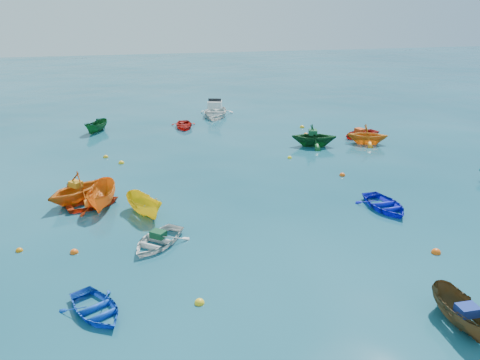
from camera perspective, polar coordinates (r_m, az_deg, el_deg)
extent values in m
plane|color=#0A3A49|center=(21.25, 3.26, -5.64)|extent=(160.00, 160.00, 0.00)
imported|color=#0E3DB3|center=(16.45, -17.09, -15.25)|extent=(2.82, 3.14, 0.53)
imported|color=silver|center=(19.99, -10.04, -7.75)|extent=(3.38, 3.48, 0.59)
imported|color=#4E381C|center=(16.76, 25.28, -15.76)|extent=(1.11, 2.77, 1.06)
imported|color=#0F16C1|center=(24.04, 17.19, -3.34)|extent=(2.29, 3.09, 0.62)
imported|color=orange|center=(25.04, -19.23, -2.61)|extent=(4.23, 4.21, 1.69)
imported|color=yellow|center=(22.81, -11.47, -4.13)|extent=(2.10, 2.94, 1.07)
imported|color=red|center=(24.31, -17.42, -3.10)|extent=(3.05, 2.58, 0.54)
imported|color=orange|center=(24.21, -16.31, -3.08)|extent=(1.67, 3.32, 1.23)
imported|color=#10451C|center=(33.54, 8.95, 4.13)|extent=(3.76, 3.47, 1.64)
imported|color=#B7150F|center=(36.66, 14.43, 5.14)|extent=(3.62, 3.05, 0.64)
imported|color=red|center=(38.51, -6.85, 6.38)|extent=(2.24, 2.97, 0.58)
imported|color=orange|center=(34.93, 15.17, 4.32)|extent=(3.58, 3.37, 1.50)
imported|color=#114C1E|center=(38.50, -17.02, 5.61)|extent=(2.20, 2.82, 1.03)
imported|color=silver|center=(42.26, -3.06, 7.78)|extent=(4.27, 5.06, 1.50)
cube|color=#114626|center=(19.86, -9.95, -6.52)|extent=(0.75, 0.73, 0.29)
cube|color=navy|center=(16.29, 25.97, -14.08)|extent=(0.64, 0.49, 0.30)
cube|color=orange|center=(24.71, -19.40, -0.47)|extent=(0.74, 0.75, 0.29)
cube|color=#134F29|center=(33.27, 8.87, 5.77)|extent=(0.73, 0.85, 0.35)
cube|color=#BC3F13|center=(36.47, 14.39, 5.86)|extent=(0.70, 0.80, 0.33)
sphere|color=#F5560D|center=(20.21, -19.55, -8.37)|extent=(0.34, 0.34, 0.34)
sphere|color=yellow|center=(16.26, -4.96, -14.76)|extent=(0.35, 0.35, 0.35)
sphere|color=#F8550D|center=(20.64, 22.78, -8.21)|extent=(0.38, 0.38, 0.38)
sphere|color=yellow|center=(30.37, -14.27, 1.97)|extent=(0.36, 0.36, 0.36)
sphere|color=orange|center=(21.19, -25.30, -7.84)|extent=(0.29, 0.29, 0.29)
sphere|color=yellow|center=(30.64, 6.07, 2.67)|extent=(0.29, 0.29, 0.29)
sphere|color=#E4500C|center=(27.98, 12.35, 0.52)|extent=(0.35, 0.35, 0.35)
sphere|color=gold|center=(31.85, -16.05, 2.67)|extent=(0.33, 0.33, 0.33)
sphere|color=orange|center=(36.27, 8.03, 5.43)|extent=(0.38, 0.38, 0.38)
sphere|color=gold|center=(38.52, 7.57, 6.35)|extent=(0.39, 0.39, 0.39)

